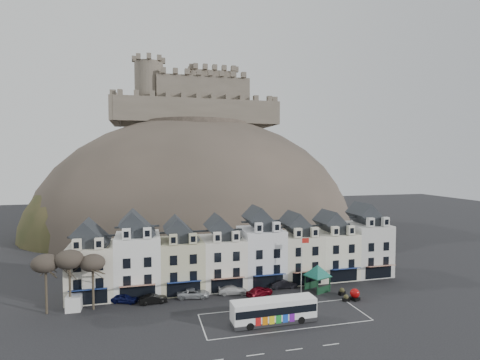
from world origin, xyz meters
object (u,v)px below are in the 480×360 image
object	(u,v)px
bus	(274,310)
flagpole	(302,261)
bus_shelter	(318,271)
car_silver	(193,293)
car_white	(232,290)
car_maroon	(260,291)
white_van	(75,300)
red_buoy	(355,294)
car_black	(153,299)
car_navy	(124,298)
car_charcoal	(283,284)

from	to	relation	value
bus	flagpole	bearing A→B (deg)	48.15
bus	bus_shelter	xyz separation A→B (m)	(10.77, 9.42, 1.55)
car_silver	car_white	distance (m)	6.11
flagpole	car_maroon	distance (m)	8.20
bus	car_maroon	bearing A→B (deg)	82.48
car_maroon	bus	bearing A→B (deg)	148.62
bus	car_silver	size ratio (longest dim) A/B	2.29
bus_shelter	white_van	distance (m)	36.62
flagpole	white_van	bearing A→B (deg)	175.44
flagpole	car_silver	size ratio (longest dim) A/B	1.85
bus	red_buoy	size ratio (longest dim) A/B	6.46
bus_shelter	car_black	size ratio (longest dim) A/B	1.56
car_navy	car_silver	world-z (taller)	car_navy
red_buoy	car_silver	distance (m)	24.37
flagpole	car_charcoal	size ratio (longest dim) A/B	2.01
car_navy	car_silver	distance (m)	10.15
bus_shelter	car_black	distance (m)	25.81
bus	white_van	world-z (taller)	bus
red_buoy	car_navy	size ratio (longest dim) A/B	0.42
bus	car_charcoal	size ratio (longest dim) A/B	2.50
flagpole	car_black	xyz separation A→B (m)	(-22.90, 1.26, -4.46)
red_buoy	car_charcoal	bearing A→B (deg)	138.38
flagpole	car_silver	distance (m)	17.61
bus	flagpole	size ratio (longest dim) A/B	1.24
car_white	car_maroon	world-z (taller)	car_maroon
flagpole	white_van	xyz separation A→B (m)	(-33.71, 2.69, -4.08)
red_buoy	car_black	world-z (taller)	red_buoy
red_buoy	flagpole	xyz separation A→B (m)	(-6.43, 4.89, 4.24)
flagpole	car_silver	bearing A→B (deg)	172.82
red_buoy	flagpole	bearing A→B (deg)	142.72
white_van	car_black	xyz separation A→B (m)	(10.80, -1.43, -0.38)
car_black	car_white	distance (m)	12.13
car_charcoal	white_van	bearing A→B (deg)	92.26
bus_shelter	car_charcoal	size ratio (longest dim) A/B	1.41
red_buoy	car_maroon	size ratio (longest dim) A/B	0.39
red_buoy	flagpole	world-z (taller)	flagpole
flagpole	car_maroon	size ratio (longest dim) A/B	2.03
white_van	bus_shelter	bearing A→B (deg)	-4.43
car_white	car_black	bearing A→B (deg)	101.91
car_white	flagpole	bearing A→B (deg)	-92.82
flagpole	car_navy	size ratio (longest dim) A/B	2.20
red_buoy	car_silver	world-z (taller)	red_buoy
bus	car_charcoal	bearing A→B (deg)	62.67
flagpole	car_silver	world-z (taller)	flagpole
car_maroon	car_charcoal	xyz separation A→B (m)	(4.84, 2.50, -0.02)
bus	car_black	world-z (taller)	bus
car_black	car_maroon	world-z (taller)	car_maroon
car_charcoal	car_navy	bearing A→B (deg)	92.26
bus	car_maroon	size ratio (longest dim) A/B	2.51
white_van	flagpole	bearing A→B (deg)	-4.97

